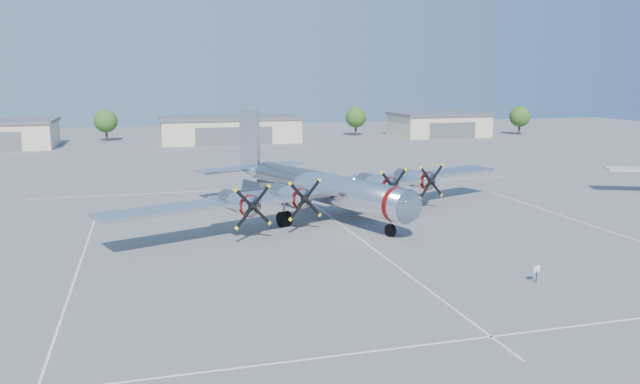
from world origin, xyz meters
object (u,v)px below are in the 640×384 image
object	(u,v)px
hangar_east	(438,124)
tree_west	(106,121)
info_placard	(537,271)
tree_east	(356,117)
hangar_center	(230,129)
tree_far_east	(520,117)
main_bomber_b29	(318,215)

from	to	relation	value
hangar_east	tree_west	size ratio (longest dim) A/B	3.10
tree_west	info_placard	xyz separation A→B (m)	(32.48, -105.02, -3.40)
tree_east	info_placard	xyz separation A→B (m)	(-22.52, -103.02, -3.40)
hangar_center	hangar_east	size ratio (longest dim) A/B	1.39
tree_east	info_placard	bearing A→B (deg)	-102.33
tree_west	tree_far_east	size ratio (longest dim) A/B	1.00
tree_far_east	main_bomber_b29	size ratio (longest dim) A/B	0.15
info_placard	main_bomber_b29	bearing A→B (deg)	94.93
tree_far_east	info_placard	world-z (taller)	tree_far_east
hangar_center	info_placard	distance (m)	97.29
hangar_east	tree_far_east	distance (m)	20.15
hangar_center	main_bomber_b29	world-z (taller)	hangar_center
tree_far_east	main_bomber_b29	distance (m)	99.44
tree_east	tree_far_east	bearing A→B (deg)	-11.89
tree_west	tree_far_east	xyz separation A→B (m)	(93.00, -10.00, 0.00)
hangar_center	main_bomber_b29	bearing A→B (deg)	-90.79
tree_west	info_placard	world-z (taller)	tree_west
tree_west	tree_east	xyz separation A→B (m)	(55.00, -2.00, 0.00)
tree_east	main_bomber_b29	bearing A→B (deg)	-111.32
tree_east	tree_west	bearing A→B (deg)	177.92
tree_east	main_bomber_b29	distance (m)	85.41
hangar_center	hangar_east	bearing A→B (deg)	0.00
hangar_center	tree_far_east	distance (m)	68.05
tree_west	tree_east	bearing A→B (deg)	-2.08
hangar_east	info_placard	xyz separation A→B (m)	(-40.52, -96.98, -1.89)
hangar_east	hangar_center	bearing A→B (deg)	-180.00
hangar_east	tree_west	bearing A→B (deg)	173.72
hangar_center	tree_west	xyz separation A→B (m)	(-25.00, 8.04, 1.51)
hangar_east	tree_far_east	xyz separation A→B (m)	(20.00, -1.96, 1.51)
tree_west	tree_far_east	distance (m)	93.54
tree_far_east	hangar_center	bearing A→B (deg)	178.35
tree_west	info_placard	bearing A→B (deg)	-72.81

